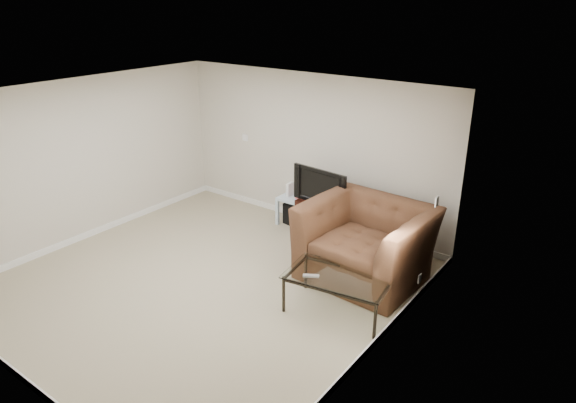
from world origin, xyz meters
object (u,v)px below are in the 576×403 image
Objects in this scene: side_table at (296,210)px; recliner at (367,230)px; television at (323,185)px; subwoofer at (298,214)px; coffee_table at (338,294)px; tv_stand at (324,220)px.

side_table is 0.32× the size of recliner.
television is 1.03m from subwoofer.
coffee_table is at bearing -43.46° from side_table.
tv_stand is 1.32m from recliner.
coffee_table is (1.89, -1.84, 0.07)m from subwoofer.
television is at bearing -23.16° from subwoofer.
subwoofer is at bearing 155.43° from recliner.
recliner is at bearing -23.78° from television.
television is 0.73× the size of coffee_table.
tv_stand is at bearing 127.69° from coffee_table.
side_table is at bearing 136.54° from coffee_table.
tv_stand reaches higher than subwoofer.
recliner is (1.78, -0.87, 0.45)m from side_table.
recliner is (1.09, -0.64, 0.38)m from tv_stand.
recliner reaches higher than television.
side_table is (-0.69, 0.26, -0.67)m from television.
recliner is at bearing -26.14° from side_table.
television reaches higher than tv_stand.
tv_stand is 2.02× the size of subwoofer.
side_table is at bearing 168.22° from tv_stand.
recliner is at bearing -27.05° from subwoofer.
coffee_table is (1.23, -1.56, -0.67)m from television.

